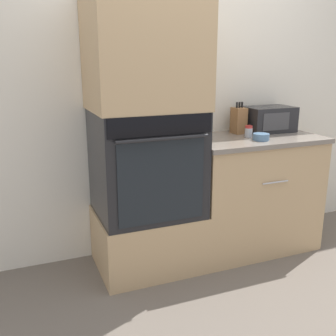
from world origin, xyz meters
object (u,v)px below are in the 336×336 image
microwave (269,119)px  knife_block (239,120)px  bowl (261,137)px  wall_oven (147,163)px  condiment_jar_far (194,131)px  condiment_jar_mid (249,131)px  condiment_jar_near (207,129)px

microwave → knife_block: size_ratio=1.59×
bowl → wall_oven: bearing=170.4°
condiment_jar_far → knife_block: bearing=0.8°
knife_block → condiment_jar_far: 0.41m
wall_oven → microwave: bearing=7.4°
wall_oven → condiment_jar_far: 0.50m
microwave → condiment_jar_far: size_ratio=4.36×
condiment_jar_mid → condiment_jar_far: 0.42m
condiment_jar_near → wall_oven: bearing=-159.7°
microwave → condiment_jar_mid: microwave is taller
knife_block → bowl: (0.00, -0.31, -0.08)m
condiment_jar_far → condiment_jar_mid: bearing=-22.6°
bowl → condiment_jar_near: condiment_jar_near is taller
condiment_jar_near → condiment_jar_far: (-0.14, -0.05, 0.00)m
condiment_jar_mid → condiment_jar_far: condiment_jar_far is taller
wall_oven → condiment_jar_far: wall_oven is taller
microwave → condiment_jar_near: 0.55m
condiment_jar_near → condiment_jar_mid: condiment_jar_mid is taller
knife_block → condiment_jar_mid: 0.18m
condiment_jar_near → knife_block: bearing=-10.3°
knife_block → condiment_jar_far: size_ratio=2.75×
microwave → condiment_jar_near: (-0.54, 0.07, -0.06)m
microwave → wall_oven: bearing=-172.6°
bowl → condiment_jar_near: size_ratio=1.43×
bowl → condiment_jar_mid: size_ratio=1.35×
condiment_jar_near → condiment_jar_far: 0.15m
condiment_jar_far → microwave: bearing=-1.3°
microwave → knife_block: 0.28m
microwave → condiment_jar_far: (-0.68, 0.02, -0.06)m
wall_oven → microwave: (1.12, 0.15, 0.23)m
microwave → bowl: microwave is taller
wall_oven → condiment_jar_mid: 0.85m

